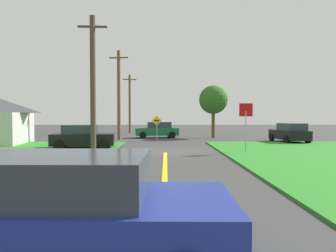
# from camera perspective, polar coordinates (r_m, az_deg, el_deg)

# --- Properties ---
(ground_plane) EXTENTS (120.00, 120.00, 0.00)m
(ground_plane) POSITION_cam_1_polar(r_m,az_deg,el_deg) (18.91, -0.51, -4.78)
(ground_plane) COLOR #3E3E3E
(lane_stripe_center) EXTENTS (0.20, 14.00, 0.01)m
(lane_stripe_center) POSITION_cam_1_polar(r_m,az_deg,el_deg) (11.00, -0.63, -9.53)
(lane_stripe_center) COLOR yellow
(lane_stripe_center) RESTS_ON ground
(stop_sign) EXTENTS (0.78, 0.18, 2.97)m
(stop_sign) POSITION_cam_1_polar(r_m,az_deg,el_deg) (18.51, 14.69, 1.55)
(stop_sign) COLOR #9EA0A8
(stop_sign) RESTS_ON ground
(car_approaching_junction) EXTENTS (4.54, 2.52, 1.62)m
(car_approaching_junction) POSITION_cam_1_polar(r_m,az_deg,el_deg) (30.55, -2.08, -0.76)
(car_approaching_junction) COLOR #196B33
(car_approaching_junction) RESTS_ON ground
(parked_car_near_building) EXTENTS (4.28, 2.52, 1.62)m
(parked_car_near_building) POSITION_cam_1_polar(r_m,az_deg,el_deg) (20.89, -16.03, -2.01)
(parked_car_near_building) COLOR black
(parked_car_near_building) RESTS_ON ground
(car_on_crossroad) EXTENTS (2.31, 4.10, 1.62)m
(car_on_crossroad) POSITION_cam_1_polar(r_m,az_deg,el_deg) (27.07, 22.28, -1.22)
(car_on_crossroad) COLOR black
(car_on_crossroad) RESTS_ON ground
(car_behind_on_main_road) EXTENTS (4.61, 2.24, 1.62)m
(car_behind_on_main_road) POSITION_cam_1_polar(r_m,az_deg,el_deg) (4.66, -18.38, -15.26)
(car_behind_on_main_road) COLOR navy
(car_behind_on_main_road) RESTS_ON ground
(utility_pole_near) EXTENTS (1.80, 0.34, 8.39)m
(utility_pole_near) POSITION_cam_1_polar(r_m,az_deg,el_deg) (19.21, -14.20, 8.08)
(utility_pole_near) COLOR #4E382F
(utility_pole_near) RESTS_ON ground
(utility_pole_mid) EXTENTS (1.80, 0.31, 8.34)m
(utility_pole_mid) POSITION_cam_1_polar(r_m,az_deg,el_deg) (28.35, -9.40, 6.04)
(utility_pole_mid) COLOR brown
(utility_pole_mid) RESTS_ON ground
(utility_pole_far) EXTENTS (1.78, 0.52, 7.68)m
(utility_pole_far) POSITION_cam_1_polar(r_m,az_deg,el_deg) (39.64, -7.35, 4.39)
(utility_pole_far) COLOR brown
(utility_pole_far) RESTS_ON ground
(direction_sign) EXTENTS (0.90, 0.09, 2.28)m
(direction_sign) POSITION_cam_1_polar(r_m,az_deg,el_deg) (26.29, -2.17, 0.15)
(direction_sign) COLOR slate
(direction_sign) RESTS_ON ground
(oak_tree_left) EXTENTS (2.91, 2.91, 5.35)m
(oak_tree_left) POSITION_cam_1_polar(r_m,az_deg,el_deg) (30.72, 8.68, 4.95)
(oak_tree_left) COLOR brown
(oak_tree_left) RESTS_ON ground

